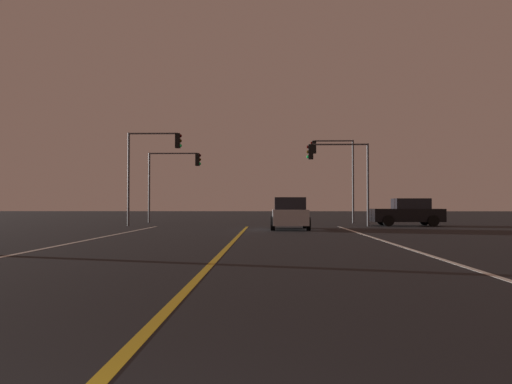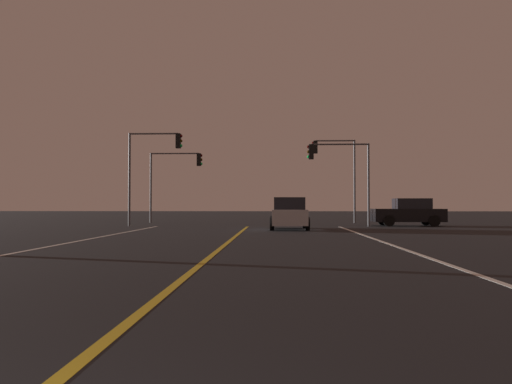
# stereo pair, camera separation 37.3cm
# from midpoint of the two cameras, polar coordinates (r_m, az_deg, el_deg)

# --- Properties ---
(lane_edge_right) EXTENTS (0.16, 35.87, 0.01)m
(lane_edge_right) POSITION_cam_midpoint_polar(r_m,az_deg,el_deg) (13.75, 19.22, -6.84)
(lane_edge_right) COLOR silver
(lane_edge_right) RESTS_ON ground
(lane_center_divider) EXTENTS (0.16, 35.87, 0.01)m
(lane_center_divider) POSITION_cam_midpoint_polar(r_m,az_deg,el_deg) (13.23, -4.29, -7.13)
(lane_center_divider) COLOR gold
(lane_center_divider) RESTS_ON ground
(car_crossing_side) EXTENTS (4.30, 2.02, 1.70)m
(car_crossing_side) POSITION_cam_midpoint_polar(r_m,az_deg,el_deg) (33.48, 16.76, -2.18)
(car_crossing_side) COLOR black
(car_crossing_side) RESTS_ON ground
(car_ahead_far) EXTENTS (2.02, 4.30, 1.70)m
(car_ahead_far) POSITION_cam_midpoint_polar(r_m,az_deg,el_deg) (27.71, 4.04, -2.42)
(car_ahead_far) COLOR black
(car_ahead_far) RESTS_ON ground
(traffic_light_near_right) EXTENTS (3.78, 0.36, 5.03)m
(traffic_light_near_right) POSITION_cam_midpoint_polar(r_m,az_deg,el_deg) (31.86, 9.30, 3.07)
(traffic_light_near_right) COLOR #4C4C51
(traffic_light_near_right) RESTS_ON ground
(traffic_light_near_left) EXTENTS (3.35, 0.36, 5.73)m
(traffic_light_near_left) POSITION_cam_midpoint_polar(r_m,az_deg,el_deg) (32.46, -10.80, 3.82)
(traffic_light_near_left) COLOR #4C4C51
(traffic_light_near_left) RESTS_ON ground
(traffic_light_far_right) EXTENTS (3.10, 0.36, 5.92)m
(traffic_light_far_right) POSITION_cam_midpoint_polar(r_m,az_deg,el_deg) (37.40, 8.95, 3.30)
(traffic_light_far_right) COLOR #4C4C51
(traffic_light_far_right) RESTS_ON ground
(traffic_light_far_left) EXTENTS (3.81, 0.36, 5.05)m
(traffic_light_far_left) POSITION_cam_midpoint_polar(r_m,az_deg,el_deg) (37.73, -8.45, 2.41)
(traffic_light_far_left) COLOR #4C4C51
(traffic_light_far_left) RESTS_ON ground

